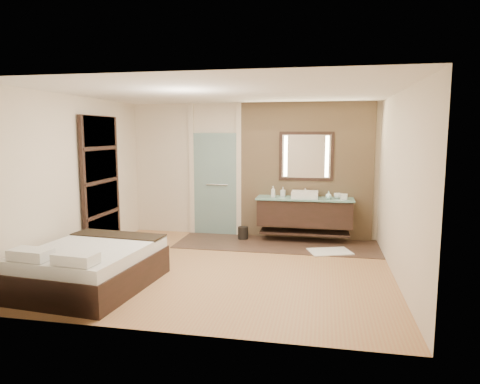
% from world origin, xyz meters
% --- Properties ---
extents(floor, '(5.00, 5.00, 0.00)m').
position_xyz_m(floor, '(0.00, 0.00, 0.00)').
color(floor, '#A96F46').
rests_on(floor, ground).
extents(tile_strip, '(3.80, 1.30, 0.01)m').
position_xyz_m(tile_strip, '(0.60, 1.60, 0.01)').
color(tile_strip, '#392A1F').
rests_on(tile_strip, floor).
extents(stone_wall, '(2.60, 0.08, 2.70)m').
position_xyz_m(stone_wall, '(1.10, 2.21, 1.35)').
color(stone_wall, tan).
rests_on(stone_wall, floor).
extents(vanity, '(1.85, 0.55, 0.88)m').
position_xyz_m(vanity, '(1.10, 1.92, 0.58)').
color(vanity, black).
rests_on(vanity, stone_wall).
extents(mirror_unit, '(1.06, 0.04, 0.96)m').
position_xyz_m(mirror_unit, '(1.10, 2.16, 1.65)').
color(mirror_unit, black).
rests_on(mirror_unit, stone_wall).
extents(frosted_door, '(1.10, 0.12, 2.70)m').
position_xyz_m(frosted_door, '(-0.75, 2.20, 1.14)').
color(frosted_door, '#ACD9D5').
rests_on(frosted_door, floor).
extents(shoji_partition, '(0.06, 1.20, 2.40)m').
position_xyz_m(shoji_partition, '(-2.43, 0.60, 1.21)').
color(shoji_partition, black).
rests_on(shoji_partition, floor).
extents(bed, '(1.62, 1.95, 0.70)m').
position_xyz_m(bed, '(-1.65, -1.16, 0.29)').
color(bed, black).
rests_on(bed, floor).
extents(bath_mat, '(0.84, 0.71, 0.02)m').
position_xyz_m(bath_mat, '(1.59, 1.21, 0.02)').
color(bath_mat, white).
rests_on(bath_mat, floor).
extents(waste_bin, '(0.27, 0.27, 0.25)m').
position_xyz_m(waste_bin, '(-0.10, 1.85, 0.13)').
color(waste_bin, black).
rests_on(waste_bin, floor).
extents(tissue_box, '(0.14, 0.14, 0.10)m').
position_xyz_m(tissue_box, '(1.83, 1.86, 0.92)').
color(tissue_box, silver).
rests_on(tissue_box, vanity).
extents(soap_bottle_a, '(0.11, 0.11, 0.22)m').
position_xyz_m(soap_bottle_a, '(0.49, 1.84, 0.98)').
color(soap_bottle_a, silver).
rests_on(soap_bottle_a, vanity).
extents(soap_bottle_b, '(0.10, 0.10, 0.19)m').
position_xyz_m(soap_bottle_b, '(0.67, 2.03, 0.96)').
color(soap_bottle_b, '#B2B2B2').
rests_on(soap_bottle_b, vanity).
extents(soap_bottle_c, '(0.13, 0.13, 0.15)m').
position_xyz_m(soap_bottle_c, '(1.55, 1.85, 0.94)').
color(soap_bottle_c, silver).
rests_on(soap_bottle_c, vanity).
extents(cup, '(0.16, 0.16, 0.10)m').
position_xyz_m(cup, '(1.71, 1.95, 0.92)').
color(cup, white).
rests_on(cup, vanity).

